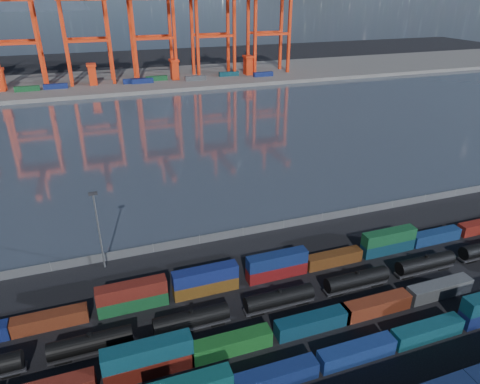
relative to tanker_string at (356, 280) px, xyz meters
name	(u,v)px	position (x,y,z in m)	size (l,w,h in m)	color
ground	(299,318)	(-13.34, -3.53, -1.96)	(700.00, 700.00, 0.00)	black
harbor_water	(174,135)	(-13.34, 101.47, -1.96)	(700.00, 700.00, 0.00)	#313A47
far_quay	(138,80)	(-13.34, 206.47, -0.96)	(700.00, 70.00, 2.00)	#514F4C
container_row_south	(341,353)	(-12.01, -14.29, 0.21)	(140.24, 2.51, 5.34)	#3D4142
container_row_mid	(308,323)	(-13.37, -6.59, -0.31)	(128.67, 2.59, 5.52)	#0F0F4C
container_row_north	(269,270)	(-13.91, 8.28, 0.02)	(141.32, 2.42, 5.17)	navy
tanker_string	(356,280)	(0.00, 0.00, 0.00)	(136.74, 2.74, 3.92)	black
waterfront_fence	(243,232)	(-13.34, 24.47, -0.96)	(160.12, 0.12, 2.20)	#595B5E
yard_light_mast	(98,227)	(-43.34, 22.47, 7.33)	(1.60, 0.40, 16.60)	slate
gantry_cranes	(118,8)	(-20.84, 199.74, 37.99)	(200.07, 48.13, 65.18)	red
quay_containers	(121,82)	(-24.33, 191.93, 1.34)	(172.58, 10.99, 2.60)	navy
straddle_carriers	(134,71)	(-15.84, 196.47, 5.86)	(140.00, 7.00, 11.10)	red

